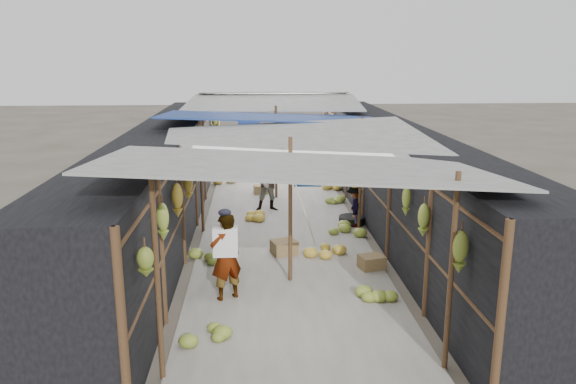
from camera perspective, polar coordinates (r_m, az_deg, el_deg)
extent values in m
plane|color=#6B6356|center=(7.51, 1.81, -17.89)|extent=(80.00, 80.00, 0.00)
cube|color=#9E998E|center=(13.47, -0.75, -3.22)|extent=(3.60, 16.00, 0.02)
cube|color=black|center=(13.33, -12.44, 1.34)|extent=(1.40, 15.00, 2.30)
cube|color=black|center=(13.58, 10.69, 1.65)|extent=(1.40, 15.00, 2.30)
cube|color=#94764B|center=(11.41, -0.39, -5.67)|extent=(0.58, 0.52, 0.30)
cube|color=#94764B|center=(10.78, 8.50, -7.09)|extent=(0.53, 0.46, 0.27)
cube|color=#94764B|center=(16.32, -2.78, 0.23)|extent=(0.43, 0.36, 0.26)
cylinder|color=black|center=(13.54, 6.48, -2.85)|extent=(0.62, 0.62, 0.18)
imported|color=silver|center=(9.25, -6.33, -6.57)|extent=(0.65, 0.57, 1.49)
imported|color=navy|center=(14.40, -1.86, 0.98)|extent=(0.78, 0.63, 1.52)
imported|color=#47413D|center=(13.17, 6.73, -1.50)|extent=(0.44, 0.68, 0.99)
cylinder|color=brown|center=(6.99, -13.14, -8.82)|extent=(0.07, 0.07, 2.60)
cylinder|color=brown|center=(7.31, 16.23, -8.02)|extent=(0.07, 0.07, 2.60)
cylinder|color=brown|center=(9.75, 0.24, -1.96)|extent=(0.07, 0.07, 2.60)
cylinder|color=brown|center=(12.70, -8.80, 1.59)|extent=(0.07, 0.07, 2.60)
cylinder|color=brown|center=(12.88, 7.37, 1.80)|extent=(0.07, 0.07, 2.60)
cylinder|color=brown|center=(15.60, -1.22, 4.00)|extent=(0.07, 0.07, 2.60)
cylinder|color=brown|center=(18.59, -7.18, 5.48)|extent=(0.07, 0.07, 2.60)
cylinder|color=brown|center=(18.71, 3.94, 5.61)|extent=(0.07, 0.07, 2.60)
cube|color=#9F9F9A|center=(7.53, 1.25, 2.72)|extent=(5.21, 3.19, 0.52)
cube|color=#9F9F9A|center=(10.72, 0.89, 5.21)|extent=(5.23, 3.73, 0.50)
cube|color=navy|center=(13.96, -1.40, 7.62)|extent=(5.40, 3.60, 0.41)
cube|color=#9F9F9A|center=(17.23, -1.49, 9.12)|extent=(5.37, 3.66, 0.27)
cube|color=#9F9F9A|center=(19.62, -1.46, 9.98)|extent=(5.00, 1.99, 0.24)
cylinder|color=brown|center=(13.08, -9.60, 5.25)|extent=(0.06, 15.00, 0.06)
cylinder|color=brown|center=(13.27, 7.92, 5.43)|extent=(0.06, 15.00, 0.06)
cylinder|color=gray|center=(13.02, -0.78, 5.40)|extent=(0.02, 15.00, 0.02)
cube|color=navy|center=(17.10, -3.99, 6.36)|extent=(0.65, 0.03, 0.60)
cube|color=white|center=(15.54, 1.33, 5.74)|extent=(0.60, 0.03, 0.55)
cube|color=#175298|center=(11.07, 2.03, 2.20)|extent=(0.55, 0.03, 0.65)
cube|color=maroon|center=(11.55, 2.98, 2.80)|extent=(0.50, 0.03, 0.60)
ellipsoid|color=olive|center=(6.68, -14.28, -6.91)|extent=(0.20, 0.17, 0.37)
ellipsoid|color=olive|center=(7.88, -12.61, -2.97)|extent=(0.17, 0.15, 0.54)
ellipsoid|color=#B2912D|center=(9.34, -11.18, -0.84)|extent=(0.19, 0.16, 0.59)
ellipsoid|color=#B2912D|center=(10.88, -10.10, 0.60)|extent=(0.18, 0.16, 0.58)
ellipsoid|color=#B2912D|center=(12.14, -9.46, 3.45)|extent=(0.15, 0.13, 0.38)
ellipsoid|color=#B2912D|center=(14.05, -8.68, 4.73)|extent=(0.20, 0.17, 0.54)
ellipsoid|color=olive|center=(15.19, -8.29, 4.91)|extent=(0.17, 0.14, 0.37)
ellipsoid|color=olive|center=(17.19, -7.75, 5.61)|extent=(0.16, 0.13, 0.52)
ellipsoid|color=olive|center=(18.51, -7.48, 6.99)|extent=(0.18, 0.16, 0.36)
ellipsoid|color=#B2912D|center=(20.13, -7.16, 6.89)|extent=(0.15, 0.12, 0.60)
ellipsoid|color=olive|center=(7.20, 17.08, -5.87)|extent=(0.20, 0.17, 0.56)
ellipsoid|color=olive|center=(8.56, 13.61, -2.81)|extent=(0.18, 0.15, 0.52)
ellipsoid|color=olive|center=(9.44, 11.94, -0.92)|extent=(0.15, 0.13, 0.51)
ellipsoid|color=olive|center=(11.11, 9.54, 2.23)|extent=(0.20, 0.17, 0.40)
ellipsoid|color=olive|center=(12.86, 7.74, 2.69)|extent=(0.15, 0.13, 0.50)
ellipsoid|color=olive|center=(13.91, 6.88, 4.63)|extent=(0.15, 0.13, 0.48)
ellipsoid|color=olive|center=(15.28, 5.94, 4.69)|extent=(0.16, 0.14, 0.56)
ellipsoid|color=#B2912D|center=(16.92, 5.01, 5.77)|extent=(0.16, 0.13, 0.60)
ellipsoid|color=#B2912D|center=(18.43, 4.31, 6.26)|extent=(0.18, 0.16, 0.57)
ellipsoid|color=olive|center=(19.99, 3.69, 6.98)|extent=(0.15, 0.13, 0.41)
ellipsoid|color=olive|center=(9.46, 8.76, -10.05)|extent=(0.59, 0.50, 0.29)
ellipsoid|color=olive|center=(8.29, -8.21, -13.74)|extent=(0.54, 0.45, 0.27)
ellipsoid|color=#B2912D|center=(17.69, -6.52, 1.33)|extent=(0.65, 0.55, 0.32)
ellipsoid|color=olive|center=(11.14, -8.12, -6.14)|extent=(0.70, 0.59, 0.35)
ellipsoid|color=olive|center=(12.77, 5.78, -3.54)|extent=(0.64, 0.54, 0.32)
ellipsoid|color=olive|center=(15.24, 5.06, -0.84)|extent=(0.47, 0.40, 0.23)
ellipsoid|color=#B2912D|center=(17.03, 4.36, 0.90)|extent=(0.66, 0.56, 0.33)
ellipsoid|color=#B2912D|center=(11.40, 3.55, -5.58)|extent=(0.69, 0.59, 0.35)
ellipsoid|color=#B2912D|center=(13.78, -2.70, -2.26)|extent=(0.58, 0.49, 0.29)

